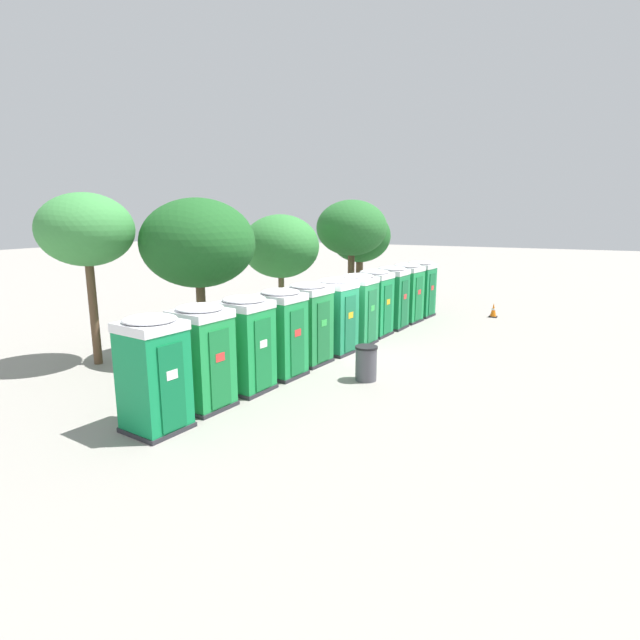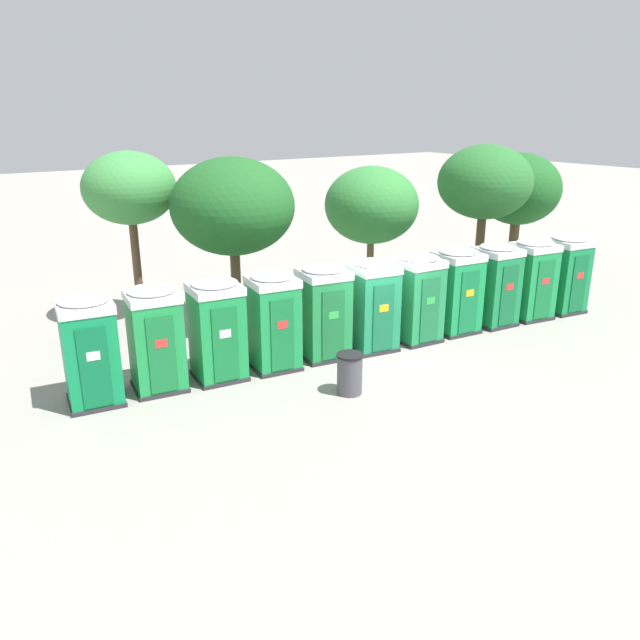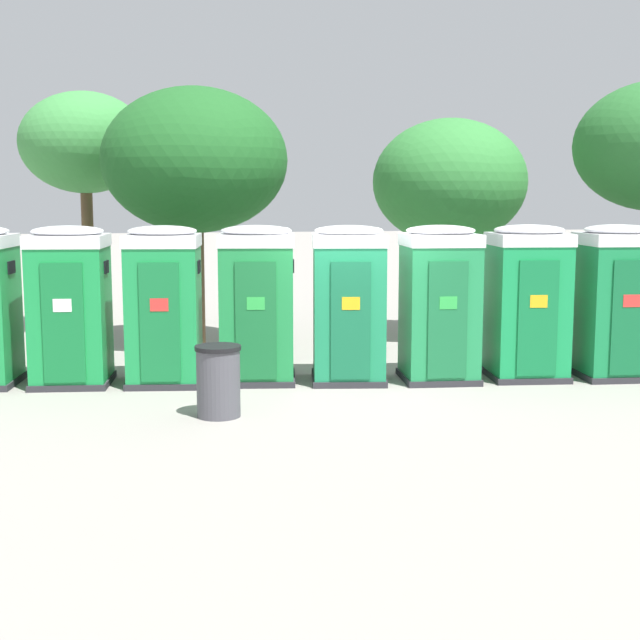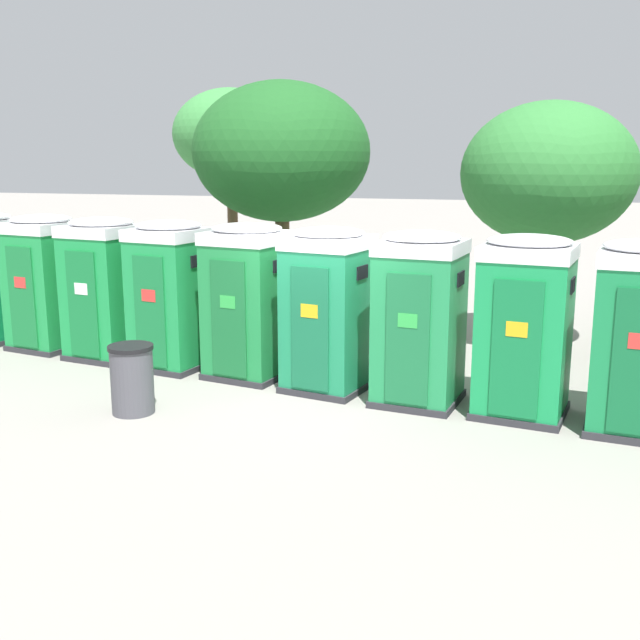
{
  "view_description": "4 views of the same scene",
  "coord_description": "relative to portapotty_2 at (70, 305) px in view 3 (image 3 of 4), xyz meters",
  "views": [
    {
      "loc": [
        -14.88,
        -6.44,
        4.58
      ],
      "look_at": [
        -0.85,
        0.36,
        1.27
      ],
      "focal_mm": 28.0,
      "sensor_mm": 36.0,
      "label": 1
    },
    {
      "loc": [
        -10.45,
        -12.39,
        6.38
      ],
      "look_at": [
        -1.56,
        0.45,
        1.07
      ],
      "focal_mm": 35.0,
      "sensor_mm": 36.0,
      "label": 2
    },
    {
      "loc": [
        -3.18,
        -13.72,
        3.01
      ],
      "look_at": [
        -0.43,
        0.3,
        1.01
      ],
      "focal_mm": 50.0,
      "sensor_mm": 36.0,
      "label": 3
    },
    {
      "loc": [
        3.45,
        -10.54,
        3.5
      ],
      "look_at": [
        -0.12,
        0.26,
        1.08
      ],
      "focal_mm": 42.0,
      "sensor_mm": 36.0,
      "label": 4
    }
  ],
  "objects": [
    {
      "name": "portapotty_3",
      "position": [
        1.46,
        -0.21,
        0.0
      ],
      "size": [
        1.32,
        1.35,
        2.54
      ],
      "color": "#2D2D33",
      "rests_on": "ground"
    },
    {
      "name": "ground_plane",
      "position": [
        4.37,
        -0.8,
        -1.28
      ],
      "size": [
        120.0,
        120.0,
        0.0
      ],
      "primitive_type": "plane",
      "color": "gray"
    },
    {
      "name": "portapotty_5",
      "position": [
        4.4,
        -0.61,
        0.0
      ],
      "size": [
        1.36,
        1.38,
        2.54
      ],
      "color": "#2D2D33",
      "rests_on": "ground"
    },
    {
      "name": "portapotty_6",
      "position": [
        5.86,
        -0.82,
        0.0
      ],
      "size": [
        1.3,
        1.3,
        2.54
      ],
      "color": "#2D2D33",
      "rests_on": "ground"
    },
    {
      "name": "street_tree_2",
      "position": [
        2.19,
        3.2,
        2.39
      ],
      "size": [
        3.62,
        3.62,
        5.1
      ],
      "color": "brown",
      "rests_on": "ground"
    },
    {
      "name": "portapotty_8",
      "position": [
        8.81,
        -1.13,
        0.0
      ],
      "size": [
        1.29,
        1.3,
        2.54
      ],
      "color": "#2D2D33",
      "rests_on": "ground"
    },
    {
      "name": "street_tree_0",
      "position": [
        7.41,
        3.23,
        1.99
      ],
      "size": [
        3.18,
        3.18,
        4.58
      ],
      "color": "brown",
      "rests_on": "ground"
    },
    {
      "name": "portapotty_4",
      "position": [
        2.94,
        -0.33,
        -0.0
      ],
      "size": [
        1.39,
        1.37,
        2.54
      ],
      "color": "#2D2D33",
      "rests_on": "ground"
    },
    {
      "name": "trash_can",
      "position": [
        2.13,
        -2.56,
        -0.79
      ],
      "size": [
        0.63,
        0.63,
        0.99
      ],
      "color": "#4C4C54",
      "rests_on": "ground"
    },
    {
      "name": "portapotty_7",
      "position": [
        7.34,
        -0.91,
        -0.0
      ],
      "size": [
        1.36,
        1.33,
        2.54
      ],
      "color": "#2D2D33",
      "rests_on": "ground"
    },
    {
      "name": "street_tree_4",
      "position": [
        -0.03,
        5.55,
        2.82
      ],
      "size": [
        2.77,
        2.77,
        5.22
      ],
      "color": "brown",
      "rests_on": "ground"
    },
    {
      "name": "portapotty_2",
      "position": [
        0.0,
        0.0,
        0.0
      ],
      "size": [
        1.34,
        1.33,
        2.54
      ],
      "color": "#2D2D33",
      "rests_on": "ground"
    }
  ]
}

